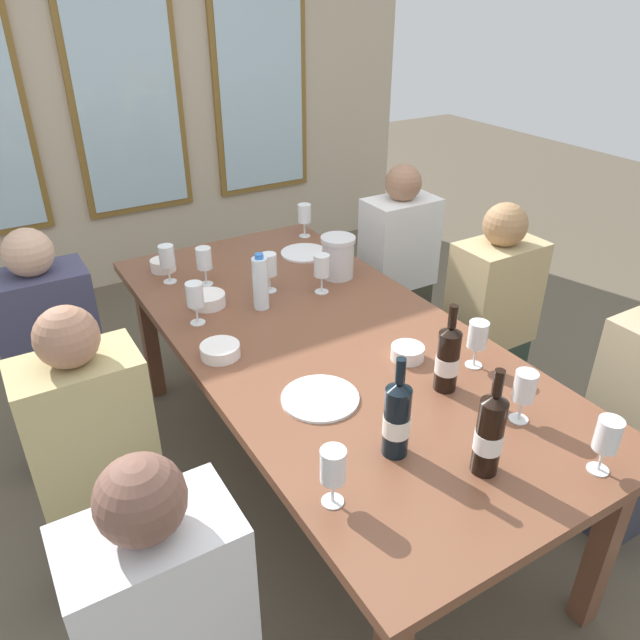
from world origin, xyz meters
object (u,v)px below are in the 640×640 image
wine_glass_8 (333,467)px  wine_glass_0 (195,296)px  wine_bottle_2 (397,418)px  wine_glass_4 (204,259)px  wine_bottle_0 (448,358)px  dining_table (325,351)px  wine_glass_1 (608,436)px  wine_glass_6 (167,258)px  wine_glass_2 (524,389)px  water_bottle (260,283)px  tasting_bowl_0 (208,300)px  wine_glass_5 (478,336)px  wine_glass_9 (322,267)px  seated_person_1 (490,325)px  metal_pitcher (338,257)px  seated_person_0 (97,464)px  tasting_bowl_3 (220,351)px  wine_bottle_1 (489,434)px  seated_person_4 (55,360)px  tasting_bowl_2 (407,353)px  white_plate_0 (305,253)px  seated_person_5 (397,270)px  tasting_bowl_1 (163,265)px  wine_glass_3 (269,266)px  wine_glass_7 (304,214)px  white_plate_1 (320,398)px

wine_glass_8 → wine_glass_0: bearing=87.8°
wine_bottle_2 → wine_glass_0: bearing=102.0°
wine_glass_4 → wine_bottle_0: bearing=-71.3°
wine_bottle_0 → wine_glass_4: size_ratio=1.78×
dining_table → wine_glass_8: 0.86m
wine_glass_1 → wine_glass_6: same height
wine_glass_6 → wine_glass_2: bearing=-68.1°
water_bottle → dining_table: bearing=-72.2°
tasting_bowl_0 → wine_glass_5: wine_glass_5 is taller
wine_glass_2 → wine_glass_4: 1.47m
wine_bottle_2 → wine_glass_9: wine_bottle_2 is taller
tasting_bowl_0 → wine_glass_1: bearing=-69.1°
seated_person_1 → metal_pitcher: bearing=142.9°
wine_glass_6 → seated_person_0: 1.00m
tasting_bowl_3 → seated_person_0: 0.56m
wine_glass_8 → wine_bottle_1: bearing=-15.1°
seated_person_0 → seated_person_4: 0.73m
wine_bottle_1 → tasting_bowl_3: wine_bottle_1 is taller
wine_glass_5 → tasting_bowl_2: bearing=138.0°
wine_glass_8 → white_plate_0: bearing=62.9°
wine_glass_1 → seated_person_5: size_ratio=0.16×
wine_glass_9 → tasting_bowl_1: bearing=132.2°
wine_glass_6 → seated_person_5: size_ratio=0.16×
white_plate_0 → wine_glass_2: bearing=-92.8°
wine_glass_1 → wine_glass_3: size_ratio=1.00×
dining_table → tasting_bowl_2: tasting_bowl_2 is taller
metal_pitcher → wine_glass_9: bearing=-145.0°
wine_glass_5 → wine_glass_9: bearing=102.1°
tasting_bowl_1 → wine_glass_2: bearing=-70.2°
tasting_bowl_2 → seated_person_0: seated_person_0 is taller
tasting_bowl_2 → wine_glass_4: (-0.39, 0.94, 0.10)m
wine_glass_2 → seated_person_4: size_ratio=0.16×
wine_glass_1 → wine_glass_6: 1.88m
wine_bottle_1 → wine_glass_7: bearing=76.0°
white_plate_1 → seated_person_0: 0.78m
metal_pitcher → wine_glass_9: metal_pitcher is taller
wine_bottle_2 → wine_glass_6: size_ratio=1.83×
tasting_bowl_0 → wine_glass_3: 0.29m
dining_table → wine_bottle_1: wine_bottle_1 is taller
wine_glass_3 → seated_person_5: size_ratio=0.16×
white_plate_0 → tasting_bowl_0: (-0.61, -0.27, 0.02)m
seated_person_4 → wine_bottle_2: bearing=-62.2°
wine_glass_7 → seated_person_5: seated_person_5 is taller
water_bottle → wine_glass_7: 0.81m
wine_bottle_0 → seated_person_1: size_ratio=0.28×
wine_bottle_0 → wine_glass_2: 0.26m
tasting_bowl_0 → seated_person_4: 0.70m
wine_glass_5 → wine_glass_8: size_ratio=1.00×
wine_bottle_1 → tasting_bowl_1: bearing=100.9°
wine_bottle_2 → wine_glass_6: (-0.18, 1.42, -0.01)m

